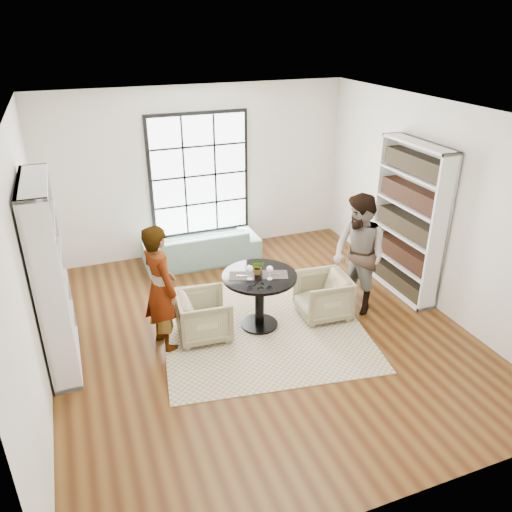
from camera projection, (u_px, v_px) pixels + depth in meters
name	position (u px, v px, depth m)	size (l,w,h in m)	color
ground	(259.00, 331.00, 7.04)	(6.00, 6.00, 0.00)	#583814
room_shell	(245.00, 235.00, 6.96)	(6.00, 6.01, 6.00)	silver
rug	(262.00, 326.00, 7.15)	(2.79, 2.79, 0.01)	tan
pedestal_table	(260.00, 290.00, 6.91)	(1.03, 1.03, 0.82)	black
sofa	(202.00, 246.00, 8.93)	(2.04, 0.80, 0.60)	slate
armchair_left	(204.00, 316.00, 6.80)	(0.69, 0.71, 0.64)	tan
armchair_right	(323.00, 296.00, 7.28)	(0.70, 0.72, 0.65)	tan
person_left	(160.00, 288.00, 6.39)	(0.63, 0.41, 1.73)	gray
person_right	(359.00, 255.00, 7.21)	(0.87, 0.68, 1.80)	gray
placemat_left	(242.00, 276.00, 6.78)	(0.34, 0.26, 0.01)	#2A2624
placemat_right	(275.00, 275.00, 6.82)	(0.34, 0.26, 0.01)	#2A2624
cutlery_left	(242.00, 276.00, 6.78)	(0.14, 0.22, 0.01)	silver
cutlery_right	(275.00, 274.00, 6.81)	(0.14, 0.22, 0.01)	silver
wine_glass_left	(250.00, 269.00, 6.64)	(0.09, 0.09, 0.21)	silver
wine_glass_right	(270.00, 270.00, 6.65)	(0.09, 0.09, 0.20)	silver
flower_centerpiece	(258.00, 267.00, 6.80)	(0.19, 0.16, 0.21)	gray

